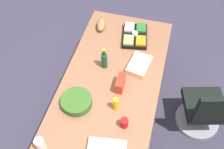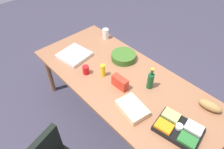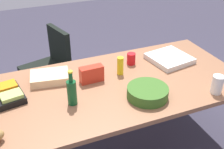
# 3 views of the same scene
# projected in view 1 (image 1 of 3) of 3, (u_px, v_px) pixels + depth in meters

# --- Properties ---
(ground_plane) EXTENTS (10.00, 10.00, 0.00)m
(ground_plane) POSITION_uv_depth(u_px,v_px,m) (109.00, 123.00, 3.56)
(ground_plane) COLOR #363343
(conference_table) EXTENTS (2.44, 1.08, 0.78)m
(conference_table) POSITION_uv_depth(u_px,v_px,m) (109.00, 93.00, 3.00)
(conference_table) COLOR #8C5C3E
(conference_table) RESTS_ON ground
(office_chair) EXTENTS (0.60, 0.59, 0.88)m
(office_chair) POSITION_uv_depth(u_px,v_px,m) (204.00, 111.00, 3.28)
(office_chair) COLOR gray
(office_chair) RESTS_ON ground
(salad_bowl) EXTENTS (0.39, 0.39, 0.09)m
(salad_bowl) POSITION_uv_depth(u_px,v_px,m) (76.00, 102.00, 2.80)
(salad_bowl) COLOR #356021
(salad_bowl) RESTS_ON conference_table
(sheet_cake) EXTENTS (0.35, 0.27, 0.07)m
(sheet_cake) POSITION_uv_depth(u_px,v_px,m) (139.00, 65.00, 3.11)
(sheet_cake) COLOR beige
(sheet_cake) RESTS_ON conference_table
(mustard_bottle) EXTENTS (0.06, 0.06, 0.16)m
(mustard_bottle) POSITION_uv_depth(u_px,v_px,m) (116.00, 104.00, 2.73)
(mustard_bottle) COLOR yellow
(mustard_bottle) RESTS_ON conference_table
(mayo_jar) EXTENTS (0.11, 0.11, 0.15)m
(mayo_jar) POSITION_uv_depth(u_px,v_px,m) (40.00, 144.00, 2.48)
(mayo_jar) COLOR white
(mayo_jar) RESTS_ON conference_table
(bread_loaf) EXTENTS (0.26, 0.15, 0.10)m
(bread_loaf) POSITION_uv_depth(u_px,v_px,m) (101.00, 25.00, 3.50)
(bread_loaf) COLOR olive
(bread_loaf) RESTS_ON conference_table
(veggie_tray) EXTENTS (0.47, 0.37, 0.09)m
(veggie_tray) POSITION_uv_depth(u_px,v_px,m) (135.00, 36.00, 3.40)
(veggie_tray) COLOR black
(veggie_tray) RESTS_ON conference_table
(chip_bag_red) EXTENTS (0.20, 0.09, 0.14)m
(chip_bag_red) POSITION_uv_depth(u_px,v_px,m) (120.00, 83.00, 2.91)
(chip_bag_red) COLOR red
(chip_bag_red) RESTS_ON conference_table
(wine_bottle) EXTENTS (0.09, 0.09, 0.28)m
(wine_bottle) POSITION_uv_depth(u_px,v_px,m) (104.00, 60.00, 3.06)
(wine_bottle) COLOR #124D25
(wine_bottle) RESTS_ON conference_table
(red_solo_cup) EXTENTS (0.09, 0.09, 0.11)m
(red_solo_cup) POSITION_uv_depth(u_px,v_px,m) (124.00, 123.00, 2.64)
(red_solo_cup) COLOR red
(red_solo_cup) RESTS_ON conference_table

